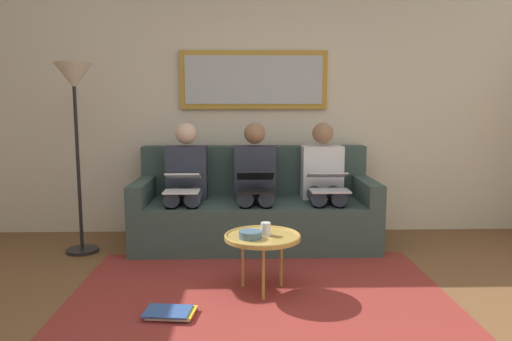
{
  "coord_description": "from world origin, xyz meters",
  "views": [
    {
      "loc": [
        0.11,
        2.35,
        1.31
      ],
      "look_at": [
        0.0,
        -1.7,
        0.75
      ],
      "focal_mm": 33.79,
      "sensor_mm": 36.0,
      "label": 1
    }
  ],
  "objects": [
    {
      "name": "wall_rear",
      "position": [
        0.0,
        -2.6,
        1.3
      ],
      "size": [
        6.0,
        0.12,
        2.6
      ],
      "primitive_type": "cube",
      "color": "beige",
      "rests_on": "ground_plane"
    },
    {
      "name": "area_rug",
      "position": [
        0.0,
        -0.85,
        0.0
      ],
      "size": [
        2.6,
        1.8,
        0.01
      ],
      "primitive_type": "cube",
      "color": "maroon",
      "rests_on": "ground_plane"
    },
    {
      "name": "couch",
      "position": [
        0.0,
        -2.12,
        0.31
      ],
      "size": [
        2.2,
        0.9,
        0.9
      ],
      "color": "#384C47",
      "rests_on": "ground_plane"
    },
    {
      "name": "framed_mirror",
      "position": [
        0.0,
        -2.51,
        1.55
      ],
      "size": [
        1.46,
        0.05,
        0.57
      ],
      "color": "#B7892D"
    },
    {
      "name": "coffee_table",
      "position": [
        -0.02,
        -0.9,
        0.39
      ],
      "size": [
        0.53,
        0.53,
        0.41
      ],
      "color": "tan",
      "rests_on": "ground_plane"
    },
    {
      "name": "cup",
      "position": [
        -0.05,
        -0.91,
        0.45
      ],
      "size": [
        0.07,
        0.07,
        0.09
      ],
      "primitive_type": "cylinder",
      "color": "silver",
      "rests_on": "coffee_table"
    },
    {
      "name": "bowl",
      "position": [
        0.06,
        -0.84,
        0.43
      ],
      "size": [
        0.16,
        0.16,
        0.05
      ],
      "primitive_type": "cylinder",
      "color": "slate",
      "rests_on": "coffee_table"
    },
    {
      "name": "person_left",
      "position": [
        -0.64,
        -2.05,
        0.61
      ],
      "size": [
        0.38,
        0.58,
        1.14
      ],
      "color": "silver",
      "rests_on": "couch"
    },
    {
      "name": "laptop_silver",
      "position": [
        -0.64,
        -1.81,
        0.63
      ],
      "size": [
        0.34,
        0.37,
        0.16
      ],
      "color": "silver"
    },
    {
      "name": "person_middle",
      "position": [
        0.0,
        -2.05,
        0.61
      ],
      "size": [
        0.38,
        0.58,
        1.14
      ],
      "color": "#2D3342",
      "rests_on": "couch"
    },
    {
      "name": "laptop_black",
      "position": [
        0.0,
        -1.82,
        0.63
      ],
      "size": [
        0.33,
        0.38,
        0.17
      ],
      "color": "black"
    },
    {
      "name": "person_right",
      "position": [
        0.64,
        -2.05,
        0.61
      ],
      "size": [
        0.38,
        0.58,
        1.14
      ],
      "color": "#2D3342",
      "rests_on": "couch"
    },
    {
      "name": "laptop_white",
      "position": [
        0.64,
        -1.81,
        0.63
      ],
      "size": [
        0.3,
        0.37,
        0.16
      ],
      "color": "white"
    },
    {
      "name": "magazine_stack",
      "position": [
        0.56,
        -0.5,
        0.03
      ],
      "size": [
        0.33,
        0.25,
        0.04
      ],
      "color": "red",
      "rests_on": "ground_plane"
    },
    {
      "name": "standing_lamp",
      "position": [
        1.55,
        -1.85,
        1.37
      ],
      "size": [
        0.32,
        0.32,
        1.66
      ],
      "color": "black",
      "rests_on": "ground_plane"
    }
  ]
}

